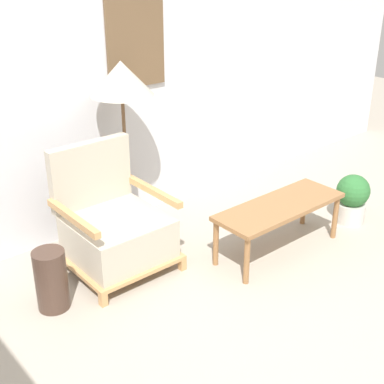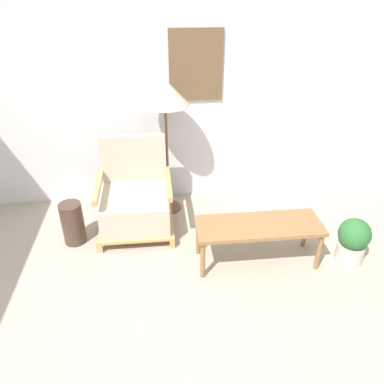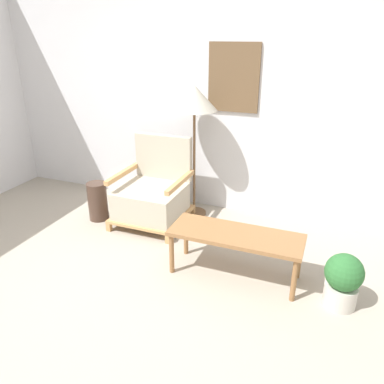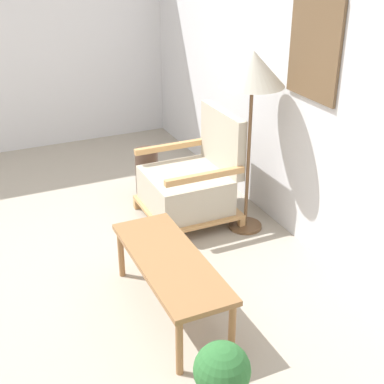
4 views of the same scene
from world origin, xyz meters
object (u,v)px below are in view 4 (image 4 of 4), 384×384
(armchair, at_px, (191,183))
(vase, at_px, (147,171))
(coffee_table, at_px, (170,265))
(potted_plant, at_px, (222,380))
(floor_lamp, at_px, (253,75))

(armchair, distance_m, vase, 0.66)
(vase, bearing_deg, armchair, 15.87)
(coffee_table, relative_size, vase, 2.58)
(coffee_table, distance_m, potted_plant, 0.90)
(coffee_table, relative_size, potted_plant, 2.52)
(armchair, distance_m, floor_lamp, 1.10)
(floor_lamp, distance_m, vase, 1.56)
(armchair, relative_size, vase, 2.12)
(floor_lamp, relative_size, coffee_table, 1.31)
(armchair, xyz_separation_m, potted_plant, (2.02, -0.75, -0.09))
(vase, xyz_separation_m, potted_plant, (2.64, -0.57, 0.02))
(armchair, height_order, floor_lamp, floor_lamp)
(floor_lamp, height_order, coffee_table, floor_lamp)
(coffee_table, distance_m, vase, 1.83)
(floor_lamp, xyz_separation_m, coffee_table, (0.77, -1.01, -0.94))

